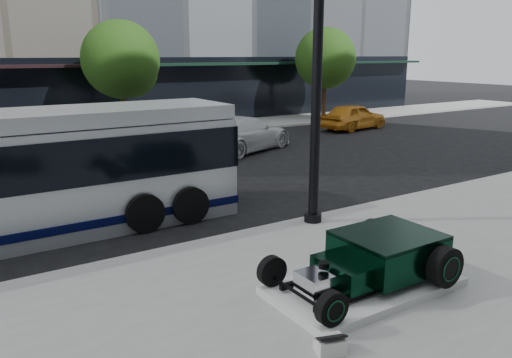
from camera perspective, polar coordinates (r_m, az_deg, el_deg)
ground at (r=14.18m, az=-1.73°, el=-3.09°), size 120.00×120.00×0.00m
sidewalk_far at (r=26.87m, az=-17.35°, el=4.64°), size 70.00×4.00×0.12m
street_trees at (r=26.00m, az=-14.91°, el=12.73°), size 29.80×3.80×5.70m
display_plinth at (r=9.25m, az=12.23°, el=-11.85°), size 3.40×1.80×0.15m
hot_rod at (r=9.27m, az=13.87°, el=-8.49°), size 3.22×2.00×0.81m
info_plaque at (r=7.43m, az=8.48°, el=-18.15°), size 0.47×0.41×0.31m
lamppost at (r=11.95m, az=6.99°, el=12.04°), size 0.44×0.44×7.92m
white_sedan at (r=21.98m, az=-1.61°, el=5.20°), size 5.85×4.11×1.57m
yellow_taxi at (r=29.02m, az=11.11°, el=7.02°), size 4.53×2.36×1.47m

